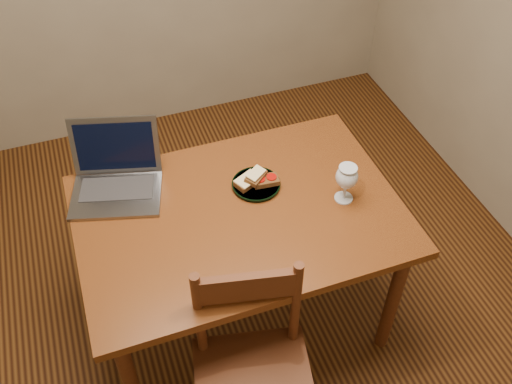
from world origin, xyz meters
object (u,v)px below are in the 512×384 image
object	(u,v)px
plate	(256,185)
chair	(253,370)
milk_glass	(346,183)
laptop	(116,172)
table	(240,226)

from	to	relation	value
plate	chair	bearing A→B (deg)	-110.67
chair	milk_glass	distance (m)	0.81
milk_glass	laptop	distance (m)	0.95
laptop	milk_glass	bearing A→B (deg)	-9.23
plate	laptop	world-z (taller)	laptop
table	milk_glass	world-z (taller)	milk_glass
chair	laptop	xyz separation A→B (m)	(-0.29, 0.87, 0.31)
plate	milk_glass	bearing A→B (deg)	-31.08
milk_glass	plate	bearing A→B (deg)	148.92
chair	milk_glass	size ratio (longest dim) A/B	2.88
plate	laptop	xyz separation A→B (m)	(-0.54, 0.21, 0.06)
milk_glass	table	bearing A→B (deg)	170.32
chair	plate	distance (m)	0.75
plate	laptop	size ratio (longest dim) A/B	0.47
laptop	table	bearing A→B (deg)	-21.50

